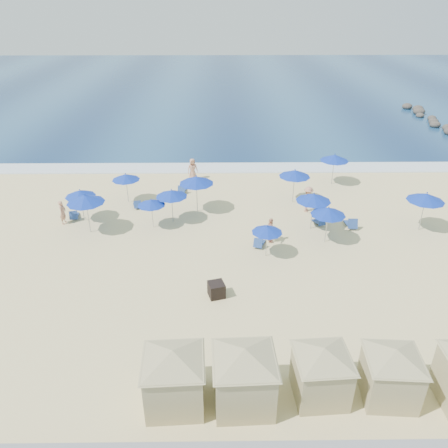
{
  "coord_description": "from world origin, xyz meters",
  "views": [
    {
      "loc": [
        -1.48,
        -20.93,
        13.72
      ],
      "look_at": [
        -1.21,
        3.0,
        1.04
      ],
      "focal_mm": 35.0,
      "sensor_mm": 36.0,
      "label": 1
    }
  ],
  "objects_px": {
    "trash_bin": "(216,290)",
    "cabana_0": "(174,370)",
    "cabana_2": "(322,366)",
    "umbrella_0": "(80,193)",
    "umbrella_3": "(151,203)",
    "beachgoer_3": "(193,169)",
    "beachgoer_1": "(270,230)",
    "umbrella_9": "(335,158)",
    "umbrella_11": "(426,197)",
    "umbrella_10": "(314,198)",
    "umbrella_4": "(196,180)",
    "umbrella_1": "(85,199)",
    "umbrella_6": "(267,229)",
    "cabana_3": "(392,367)",
    "beachgoer_0": "(63,212)",
    "umbrella_8": "(328,211)",
    "cabana_1": "(244,369)",
    "umbrella_5": "(171,193)",
    "umbrella_2": "(126,177)",
    "umbrella_7": "(295,173)",
    "beachgoer_2": "(308,199)"
  },
  "relations": [
    {
      "from": "umbrella_2",
      "to": "beachgoer_3",
      "type": "distance_m",
      "value": 6.47
    },
    {
      "from": "umbrella_1",
      "to": "umbrella_10",
      "type": "height_order",
      "value": "umbrella_1"
    },
    {
      "from": "umbrella_8",
      "to": "umbrella_5",
      "type": "bearing_deg",
      "value": 163.66
    },
    {
      "from": "umbrella_2",
      "to": "umbrella_6",
      "type": "distance_m",
      "value": 12.16
    },
    {
      "from": "umbrella_7",
      "to": "umbrella_11",
      "type": "relative_size",
      "value": 0.97
    },
    {
      "from": "umbrella_3",
      "to": "umbrella_11",
      "type": "xyz_separation_m",
      "value": [
        17.46,
        -0.56,
        0.54
      ]
    },
    {
      "from": "cabana_2",
      "to": "umbrella_8",
      "type": "distance_m",
      "value": 12.05
    },
    {
      "from": "umbrella_4",
      "to": "umbrella_6",
      "type": "distance_m",
      "value": 7.43
    },
    {
      "from": "umbrella_3",
      "to": "beachgoer_0",
      "type": "xyz_separation_m",
      "value": [
        -6.06,
        0.61,
        -0.97
      ]
    },
    {
      "from": "umbrella_6",
      "to": "beachgoer_1",
      "type": "height_order",
      "value": "umbrella_6"
    },
    {
      "from": "umbrella_1",
      "to": "umbrella_11",
      "type": "height_order",
      "value": "umbrella_1"
    },
    {
      "from": "cabana_2",
      "to": "umbrella_9",
      "type": "xyz_separation_m",
      "value": [
        5.34,
        21.0,
        0.73
      ]
    },
    {
      "from": "umbrella_8",
      "to": "trash_bin",
      "type": "bearing_deg",
      "value": -141.04
    },
    {
      "from": "umbrella_0",
      "to": "umbrella_8",
      "type": "relative_size",
      "value": 0.95
    },
    {
      "from": "cabana_2",
      "to": "beachgoer_0",
      "type": "distance_m",
      "value": 20.23
    },
    {
      "from": "umbrella_4",
      "to": "cabana_1",
      "type": "bearing_deg",
      "value": -81.53
    },
    {
      "from": "umbrella_1",
      "to": "umbrella_10",
      "type": "bearing_deg",
      "value": 1.22
    },
    {
      "from": "umbrella_11",
      "to": "trash_bin",
      "type": "bearing_deg",
      "value": -152.32
    },
    {
      "from": "cabana_2",
      "to": "umbrella_0",
      "type": "distance_m",
      "value": 19.73
    },
    {
      "from": "cabana_1",
      "to": "umbrella_11",
      "type": "height_order",
      "value": "cabana_1"
    },
    {
      "from": "umbrella_3",
      "to": "beachgoer_3",
      "type": "distance_m",
      "value": 8.73
    },
    {
      "from": "umbrella_9",
      "to": "beachgoer_0",
      "type": "relative_size",
      "value": 1.57
    },
    {
      "from": "cabana_3",
      "to": "beachgoer_1",
      "type": "bearing_deg",
      "value": 105.35
    },
    {
      "from": "trash_bin",
      "to": "cabana_0",
      "type": "distance_m",
      "value": 6.82
    },
    {
      "from": "beachgoer_0",
      "to": "umbrella_1",
      "type": "bearing_deg",
      "value": -113.49
    },
    {
      "from": "umbrella_2",
      "to": "umbrella_3",
      "type": "height_order",
      "value": "umbrella_2"
    },
    {
      "from": "beachgoer_1",
      "to": "beachgoer_2",
      "type": "relative_size",
      "value": 0.88
    },
    {
      "from": "umbrella_4",
      "to": "beachgoer_3",
      "type": "distance_m",
      "value": 6.23
    },
    {
      "from": "trash_bin",
      "to": "umbrella_7",
      "type": "relative_size",
      "value": 0.3
    },
    {
      "from": "trash_bin",
      "to": "umbrella_6",
      "type": "relative_size",
      "value": 0.38
    },
    {
      "from": "cabana_0",
      "to": "umbrella_3",
      "type": "height_order",
      "value": "cabana_0"
    },
    {
      "from": "cabana_1",
      "to": "umbrella_4",
      "type": "distance_m",
      "value": 16.63
    },
    {
      "from": "umbrella_7",
      "to": "beachgoer_0",
      "type": "relative_size",
      "value": 1.59
    },
    {
      "from": "umbrella_4",
      "to": "umbrella_8",
      "type": "distance_m",
      "value": 9.27
    },
    {
      "from": "umbrella_8",
      "to": "beachgoer_3",
      "type": "bearing_deg",
      "value": 129.97
    },
    {
      "from": "cabana_0",
      "to": "cabana_2",
      "type": "bearing_deg",
      "value": 2.89
    },
    {
      "from": "umbrella_4",
      "to": "umbrella_6",
      "type": "height_order",
      "value": "umbrella_4"
    },
    {
      "from": "cabana_2",
      "to": "umbrella_10",
      "type": "relative_size",
      "value": 1.63
    },
    {
      "from": "cabana_1",
      "to": "umbrella_4",
      "type": "xyz_separation_m",
      "value": [
        -2.45,
        16.43,
        0.69
      ]
    },
    {
      "from": "cabana_2",
      "to": "cabana_3",
      "type": "xyz_separation_m",
      "value": [
        2.59,
        -0.08,
        -0.01
      ]
    },
    {
      "from": "umbrella_3",
      "to": "umbrella_0",
      "type": "bearing_deg",
      "value": 167.65
    },
    {
      "from": "umbrella_0",
      "to": "umbrella_6",
      "type": "distance_m",
      "value": 12.86
    },
    {
      "from": "umbrella_0",
      "to": "beachgoer_1",
      "type": "relative_size",
      "value": 1.41
    },
    {
      "from": "umbrella_2",
      "to": "beachgoer_3",
      "type": "xyz_separation_m",
      "value": [
        4.56,
        4.45,
        -1.1
      ]
    },
    {
      "from": "umbrella_9",
      "to": "umbrella_11",
      "type": "distance_m",
      "value": 8.74
    },
    {
      "from": "umbrella_3",
      "to": "umbrella_10",
      "type": "distance_m",
      "value": 10.41
    },
    {
      "from": "umbrella_3",
      "to": "umbrella_9",
      "type": "bearing_deg",
      "value": 28.18
    },
    {
      "from": "trash_bin",
      "to": "umbrella_10",
      "type": "distance_m",
      "value": 9.65
    },
    {
      "from": "umbrella_2",
      "to": "umbrella_9",
      "type": "bearing_deg",
      "value": 11.71
    },
    {
      "from": "umbrella_7",
      "to": "beachgoer_0",
      "type": "bearing_deg",
      "value": -168.41
    }
  ]
}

